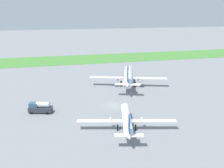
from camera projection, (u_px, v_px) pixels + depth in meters
ground_plane at (113, 106)px, 76.76m from camera, size 600.00×600.00×0.00m
grass_taxiway_strip at (83, 59)px, 146.77m from camera, size 360.00×28.00×0.08m
airplane_foreground_turboprop at (127, 119)px, 60.99m from camera, size 23.96×20.64×7.27m
airplane_midfield_jet at (128, 77)px, 95.25m from camera, size 28.45×28.18×10.34m
fuel_truck_near_gate at (40, 108)px, 71.16m from camera, size 6.91×4.09×3.29m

